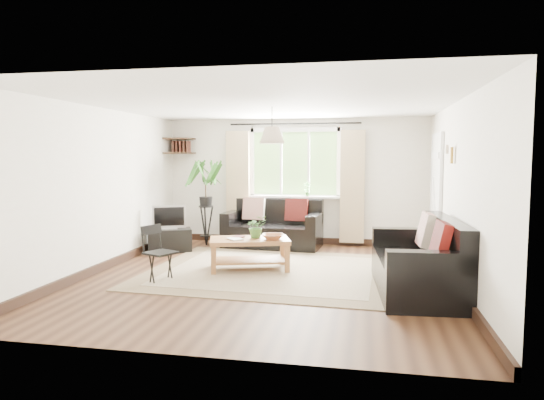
% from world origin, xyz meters
% --- Properties ---
extents(floor, '(5.50, 5.50, 0.00)m').
position_xyz_m(floor, '(0.00, 0.00, 0.00)').
color(floor, black).
rests_on(floor, ground).
extents(ceiling, '(5.50, 5.50, 0.00)m').
position_xyz_m(ceiling, '(0.00, 0.00, 2.40)').
color(ceiling, white).
rests_on(ceiling, floor).
extents(wall_back, '(5.00, 0.02, 2.40)m').
position_xyz_m(wall_back, '(0.00, 2.75, 1.20)').
color(wall_back, silver).
rests_on(wall_back, floor).
extents(wall_front, '(5.00, 0.02, 2.40)m').
position_xyz_m(wall_front, '(0.00, -2.75, 1.20)').
color(wall_front, silver).
rests_on(wall_front, floor).
extents(wall_left, '(0.02, 5.50, 2.40)m').
position_xyz_m(wall_left, '(-2.50, 0.00, 1.20)').
color(wall_left, silver).
rests_on(wall_left, floor).
extents(wall_right, '(0.02, 5.50, 2.40)m').
position_xyz_m(wall_right, '(2.50, 0.00, 1.20)').
color(wall_right, silver).
rests_on(wall_right, floor).
extents(rug, '(3.66, 3.18, 0.02)m').
position_xyz_m(rug, '(-0.01, 0.35, 0.01)').
color(rug, beige).
rests_on(rug, floor).
extents(window, '(2.50, 0.16, 2.16)m').
position_xyz_m(window, '(0.00, 2.71, 1.55)').
color(window, white).
rests_on(window, wall_back).
extents(door, '(0.06, 0.96, 2.06)m').
position_xyz_m(door, '(2.47, 1.70, 1.00)').
color(door, silver).
rests_on(door, wall_right).
extents(corner_shelf, '(0.50, 0.50, 0.34)m').
position_xyz_m(corner_shelf, '(-2.25, 2.50, 1.89)').
color(corner_shelf, black).
rests_on(corner_shelf, wall_back).
extents(pendant_lamp, '(0.36, 0.36, 0.54)m').
position_xyz_m(pendant_lamp, '(0.00, 0.40, 2.05)').
color(pendant_lamp, beige).
rests_on(pendant_lamp, ceiling).
extents(wall_sconce, '(0.12, 0.12, 0.28)m').
position_xyz_m(wall_sconce, '(2.43, 0.30, 1.74)').
color(wall_sconce, beige).
rests_on(wall_sconce, wall_right).
extents(sofa_back, '(1.83, 1.01, 0.83)m').
position_xyz_m(sofa_back, '(-0.35, 2.25, 0.42)').
color(sofa_back, black).
rests_on(sofa_back, floor).
extents(sofa_right, '(1.93, 1.06, 0.88)m').
position_xyz_m(sofa_right, '(1.97, -0.39, 0.44)').
color(sofa_right, black).
rests_on(sofa_right, floor).
extents(coffee_table, '(1.29, 0.94, 0.47)m').
position_xyz_m(coffee_table, '(-0.34, 0.38, 0.24)').
color(coffee_table, brown).
rests_on(coffee_table, floor).
extents(table_plant, '(0.40, 0.38, 0.33)m').
position_xyz_m(table_plant, '(-0.25, 0.46, 0.64)').
color(table_plant, '#3E6F2C').
rests_on(table_plant, coffee_table).
extents(bowl, '(0.36, 0.36, 0.08)m').
position_xyz_m(bowl, '(0.02, 0.38, 0.51)').
color(bowl, '#9C5B35').
rests_on(bowl, coffee_table).
extents(book_a, '(0.29, 0.30, 0.02)m').
position_xyz_m(book_a, '(-0.59, 0.19, 0.48)').
color(book_a, white).
rests_on(book_a, coffee_table).
extents(book_b, '(0.18, 0.23, 0.02)m').
position_xyz_m(book_b, '(-0.59, 0.43, 0.48)').
color(book_b, '#572523').
rests_on(book_b, coffee_table).
extents(tv_stand, '(0.86, 0.71, 0.40)m').
position_xyz_m(tv_stand, '(-2.06, 1.47, 0.20)').
color(tv_stand, black).
rests_on(tv_stand, floor).
extents(tv, '(0.60, 0.43, 0.44)m').
position_xyz_m(tv, '(-2.06, 1.47, 0.62)').
color(tv, '#A5A5AA').
rests_on(tv, tv_stand).
extents(palm_stand, '(0.65, 0.65, 1.63)m').
position_xyz_m(palm_stand, '(-1.62, 2.19, 0.81)').
color(palm_stand, black).
rests_on(palm_stand, floor).
extents(folding_chair, '(0.52, 0.52, 0.76)m').
position_xyz_m(folding_chair, '(-1.36, -0.49, 0.38)').
color(folding_chair, black).
rests_on(folding_chair, floor).
extents(sill_plant, '(0.14, 0.10, 0.27)m').
position_xyz_m(sill_plant, '(0.25, 2.63, 1.06)').
color(sill_plant, '#2D6023').
rests_on(sill_plant, window).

